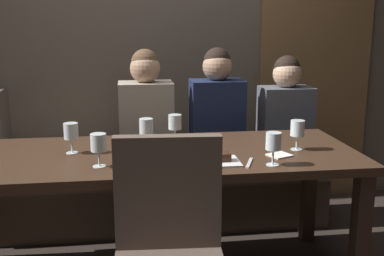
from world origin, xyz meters
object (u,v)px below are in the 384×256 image
(dining_table, at_px, (153,168))
(banquette_bench, at_px, (149,196))
(chair_near_side, at_px, (169,245))
(wine_glass_end_left, at_px, (297,130))
(dessert_plate, at_px, (221,160))
(diner_bearded, at_px, (217,110))
(wine_glass_near_right, at_px, (273,142))
(wine_glass_center_front, at_px, (146,128))
(wine_glass_far_right, at_px, (98,143))
(diner_far_end, at_px, (285,112))
(wine_glass_center_back, at_px, (71,132))
(fork_on_table, at_px, (249,163))
(diner_redhead, at_px, (146,112))
(wine_glass_far_left, at_px, (175,123))

(dining_table, relative_size, banquette_bench, 0.88)
(chair_near_side, bearing_deg, wine_glass_end_left, 41.34)
(dessert_plate, bearing_deg, wine_glass_end_left, 21.61)
(diner_bearded, bearing_deg, wine_glass_near_right, -84.91)
(wine_glass_center_front, bearing_deg, wine_glass_end_left, -11.13)
(diner_bearded, height_order, wine_glass_far_right, diner_bearded)
(dining_table, distance_m, diner_far_end, 1.22)
(wine_glass_far_right, bearing_deg, wine_glass_center_back, 120.69)
(banquette_bench, bearing_deg, wine_glass_center_front, -92.92)
(diner_far_end, height_order, wine_glass_near_right, diner_far_end)
(fork_on_table, bearing_deg, dining_table, 171.78)
(diner_redhead, bearing_deg, banquette_bench, 59.99)
(chair_near_side, xyz_separation_m, wine_glass_center_front, (-0.05, 0.83, 0.29))
(dining_table, distance_m, wine_glass_center_back, 0.48)
(wine_glass_near_right, distance_m, dessert_plate, 0.27)
(diner_redhead, relative_size, wine_glass_center_back, 4.88)
(diner_redhead, bearing_deg, wine_glass_center_back, -123.34)
(diner_redhead, relative_size, fork_on_table, 4.71)
(chair_near_side, height_order, wine_glass_center_front, chair_near_side)
(chair_near_side, relative_size, wine_glass_center_front, 5.98)
(wine_glass_center_front, bearing_deg, diner_far_end, 31.26)
(dessert_plate, bearing_deg, wine_glass_near_right, -17.35)
(diner_bearded, distance_m, wine_glass_end_left, 0.80)
(dining_table, height_order, diner_redhead, diner_redhead)
(diner_far_end, xyz_separation_m, wine_glass_end_left, (-0.20, -0.77, 0.05))
(diner_far_end, bearing_deg, wine_glass_far_left, -148.10)
(wine_glass_center_back, relative_size, wine_glass_far_left, 1.00)
(dining_table, relative_size, wine_glass_end_left, 13.41)
(wine_glass_center_back, bearing_deg, fork_on_table, -19.31)
(wine_glass_near_right, bearing_deg, banquette_bench, 119.34)
(wine_glass_far_right, bearing_deg, chair_near_side, -60.00)
(diner_bearded, xyz_separation_m, wine_glass_near_right, (0.09, -1.00, 0.03))
(wine_glass_far_left, bearing_deg, banquette_bench, 105.44)
(diner_bearded, distance_m, dessert_plate, 0.94)
(fork_on_table, bearing_deg, wine_glass_far_right, -161.99)
(wine_glass_center_back, distance_m, fork_on_table, 0.95)
(chair_near_side, distance_m, diner_far_end, 1.75)
(chair_near_side, height_order, wine_glass_end_left, chair_near_side)
(chair_near_side, bearing_deg, wine_glass_far_left, 82.57)
(banquette_bench, xyz_separation_m, diner_redhead, (-0.01, -0.01, 0.60))
(dessert_plate, bearing_deg, wine_glass_center_back, 159.72)
(diner_redhead, xyz_separation_m, wine_glass_far_right, (-0.27, -0.91, 0.03))
(diner_bearded, relative_size, wine_glass_center_back, 4.91)
(chair_near_side, relative_size, dessert_plate, 5.16)
(dining_table, bearing_deg, wine_glass_near_right, -28.48)
(diner_far_end, distance_m, wine_glass_near_right, 1.11)
(wine_glass_center_front, relative_size, dessert_plate, 0.86)
(banquette_bench, bearing_deg, diner_bearded, -1.09)
(wine_glass_center_front, xyz_separation_m, dessert_plate, (0.35, -0.34, -0.10))
(diner_far_end, xyz_separation_m, dessert_plate, (-0.65, -0.95, -0.05))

